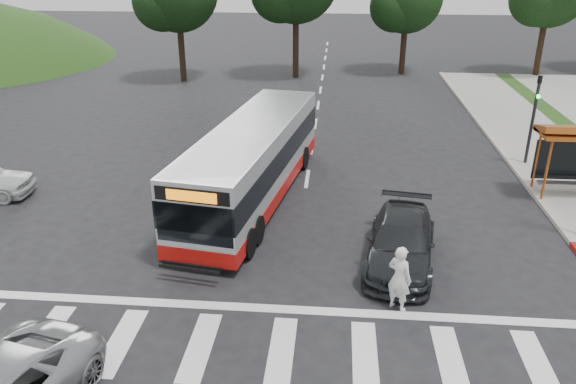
# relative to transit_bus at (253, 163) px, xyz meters

# --- Properties ---
(ground) EXTENTS (140.00, 140.00, 0.00)m
(ground) POSITION_rel_transit_bus_xyz_m (1.94, -3.80, -1.46)
(ground) COLOR black
(ground) RESTS_ON ground
(sidewalk_east) EXTENTS (4.00, 40.00, 0.12)m
(sidewalk_east) POSITION_rel_transit_bus_xyz_m (12.94, 4.20, -1.40)
(sidewalk_east) COLOR gray
(sidewalk_east) RESTS_ON ground
(curb_east) EXTENTS (0.30, 40.00, 0.15)m
(curb_east) POSITION_rel_transit_bus_xyz_m (10.94, 4.20, -1.39)
(curb_east) COLOR #9E9991
(curb_east) RESTS_ON ground
(crosswalk_ladder) EXTENTS (18.00, 2.60, 0.01)m
(crosswalk_ladder) POSITION_rel_transit_bus_xyz_m (1.94, -8.80, -1.46)
(crosswalk_ladder) COLOR silver
(crosswalk_ladder) RESTS_ON ground
(traffic_signal_ne_short) EXTENTS (0.18, 0.37, 4.00)m
(traffic_signal_ne_short) POSITION_rel_transit_bus_xyz_m (11.54, 4.69, 1.02)
(traffic_signal_ne_short) COLOR black
(traffic_signal_ne_short) RESTS_ON ground
(transit_bus) EXTENTS (4.19, 11.56, 2.92)m
(transit_bus) POSITION_rel_transit_bus_xyz_m (0.00, 0.00, 0.00)
(transit_bus) COLOR #ACAFB1
(transit_bus) RESTS_ON ground
(pedestrian) EXTENTS (0.82, 0.77, 1.88)m
(pedestrian) POSITION_rel_transit_bus_xyz_m (4.87, -6.77, -0.52)
(pedestrian) COLOR white
(pedestrian) RESTS_ON ground
(dark_sedan) EXTENTS (2.71, 5.09, 1.41)m
(dark_sedan) POSITION_rel_transit_bus_xyz_m (5.17, -4.31, -0.76)
(dark_sedan) COLOR #212427
(dark_sedan) RESTS_ON ground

